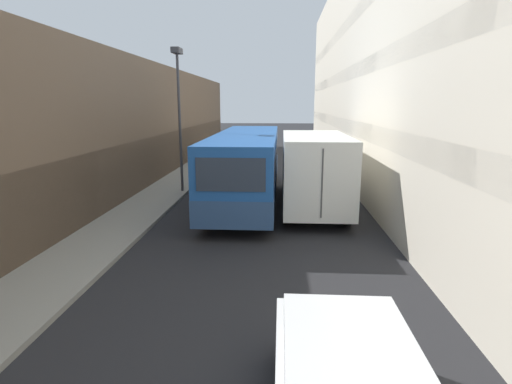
% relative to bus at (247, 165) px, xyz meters
% --- Properties ---
extents(ground_plane, '(150.00, 150.00, 0.00)m').
position_rel_bus_xyz_m(ground_plane, '(0.72, -3.62, -1.56)').
color(ground_plane, '#232326').
extents(sidewalk_left, '(2.19, 60.00, 0.13)m').
position_rel_bus_xyz_m(sidewalk_left, '(-4.00, -3.62, -1.50)').
color(sidewalk_left, gray).
rests_on(sidewalk_left, ground_plane).
extents(building_left_shopfront, '(2.40, 60.00, 6.28)m').
position_rel_bus_xyz_m(building_left_shopfront, '(-6.19, -3.62, 1.29)').
color(building_left_shopfront, brown).
rests_on(building_left_shopfront, ground_plane).
extents(building_right_apartment, '(2.40, 60.00, 12.06)m').
position_rel_bus_xyz_m(building_right_apartment, '(6.08, -3.62, 4.44)').
color(building_right_apartment, beige).
rests_on(building_right_apartment, ground_plane).
extents(bus, '(2.55, 11.25, 2.92)m').
position_rel_bus_xyz_m(bus, '(0.00, 0.00, 0.00)').
color(bus, '#1E519E').
rests_on(bus, ground_plane).
extents(box_truck, '(2.39, 7.89, 3.00)m').
position_rel_bus_xyz_m(box_truck, '(2.76, -0.98, 0.07)').
color(box_truck, silver).
rests_on(box_truck, ground_plane).
extents(panel_van, '(1.95, 4.55, 1.93)m').
position_rel_bus_xyz_m(panel_van, '(-1.55, 10.10, -0.48)').
color(panel_van, silver).
rests_on(panel_van, ground_plane).
extents(street_lamp, '(0.36, 0.80, 6.41)m').
position_rel_bus_xyz_m(street_lamp, '(-3.15, 1.11, 3.06)').
color(street_lamp, '#38383D').
rests_on(street_lamp, sidewalk_left).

